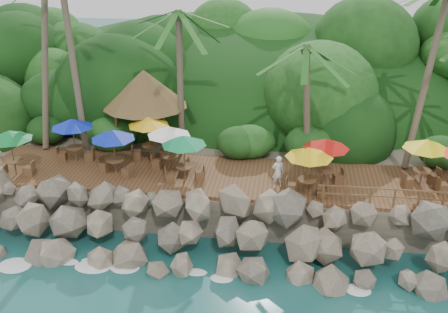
# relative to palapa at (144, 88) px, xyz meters

# --- Properties ---
(ground) EXTENTS (140.00, 140.00, 0.00)m
(ground) POSITION_rel_palapa_xyz_m (5.24, -9.80, -5.79)
(ground) COLOR #19514F
(ground) RESTS_ON ground
(land_base) EXTENTS (32.00, 25.20, 2.10)m
(land_base) POSITION_rel_palapa_xyz_m (5.24, 6.20, -4.74)
(land_base) COLOR gray
(land_base) RESTS_ON ground
(jungle_hill) EXTENTS (44.80, 28.00, 15.40)m
(jungle_hill) POSITION_rel_palapa_xyz_m (5.24, 13.70, -5.79)
(jungle_hill) COLOR #143811
(jungle_hill) RESTS_ON ground
(seawall) EXTENTS (29.00, 4.00, 2.30)m
(seawall) POSITION_rel_palapa_xyz_m (5.24, -7.80, -4.64)
(seawall) COLOR gray
(seawall) RESTS_ON ground
(terrace) EXTENTS (26.00, 5.00, 0.20)m
(terrace) POSITION_rel_palapa_xyz_m (5.24, -3.80, -3.59)
(terrace) COLOR brown
(terrace) RESTS_ON land_base
(jungle_foliage) EXTENTS (44.00, 16.00, 12.00)m
(jungle_foliage) POSITION_rel_palapa_xyz_m (5.24, 5.20, -5.79)
(jungle_foliage) COLOR #143811
(jungle_foliage) RESTS_ON ground
(foam_line) EXTENTS (25.20, 0.80, 0.06)m
(foam_line) POSITION_rel_palapa_xyz_m (5.24, -9.50, -5.76)
(foam_line) COLOR white
(foam_line) RESTS_ON ground
(palapa) EXTENTS (5.02, 5.02, 4.60)m
(palapa) POSITION_rel_palapa_xyz_m (0.00, 0.00, 0.00)
(palapa) COLOR brown
(palapa) RESTS_ON ground
(dining_clusters) EXTENTS (25.18, 5.54, 2.53)m
(dining_clusters) POSITION_rel_palapa_xyz_m (4.91, -4.04, -1.39)
(dining_clusters) COLOR brown
(dining_clusters) RESTS_ON terrace
(railing) EXTENTS (6.10, 0.10, 1.00)m
(railing) POSITION_rel_palapa_xyz_m (13.10, -6.15, -2.88)
(railing) COLOR brown
(railing) RESTS_ON terrace
(waiter) EXTENTS (0.71, 0.55, 1.72)m
(waiter) POSITION_rel_palapa_xyz_m (8.12, -4.79, -2.63)
(waiter) COLOR silver
(waiter) RESTS_ON terrace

